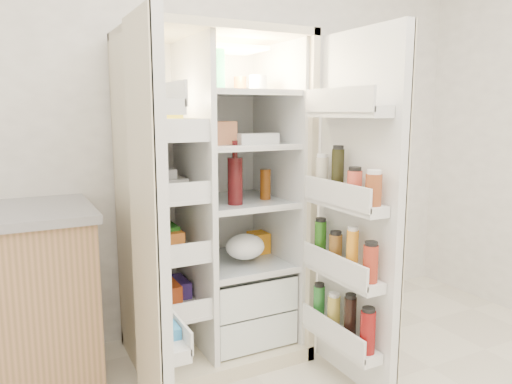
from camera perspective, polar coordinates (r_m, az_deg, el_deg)
wall_back at (r=3.06m, az=-6.53°, el=8.77°), size 4.00×0.02×2.70m
refrigerator at (r=2.78m, az=-5.20°, el=-3.87°), size 0.92×0.70×1.80m
freezer_door at (r=2.03m, az=-12.34°, el=-4.77°), size 0.15×0.40×1.72m
fridge_door at (r=2.40m, az=11.61°, el=-3.21°), size 0.17×0.58×1.72m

